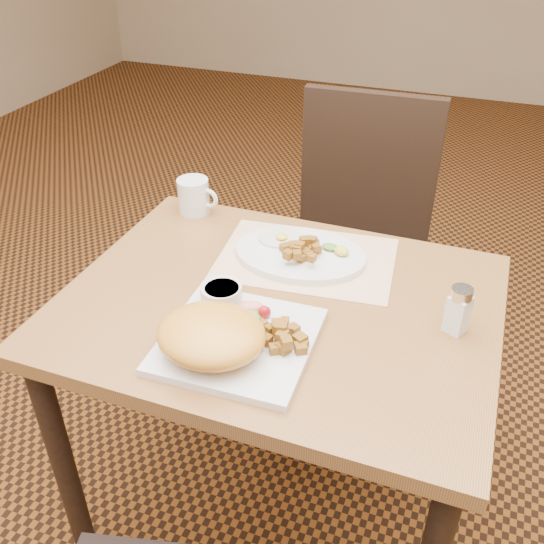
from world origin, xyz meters
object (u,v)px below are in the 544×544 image
at_px(table, 278,340).
at_px(plate_oval, 300,254).
at_px(salt_shaker, 458,309).
at_px(coffee_mug, 194,196).
at_px(chair_far, 356,240).
at_px(plate_square, 238,341).

height_order(table, plate_oval, plate_oval).
height_order(table, salt_shaker, salt_shaker).
relative_size(salt_shaker, coffee_mug, 0.89).
relative_size(chair_far, salt_shaker, 9.70).
bearing_deg(plate_square, coffee_mug, 124.98).
height_order(plate_square, coffee_mug, coffee_mug).
bearing_deg(plate_oval, salt_shaker, -21.43).
height_order(chair_far, plate_oval, chair_far).
xyz_separation_m(chair_far, salt_shaker, (0.33, -0.62, 0.26)).
bearing_deg(plate_square, chair_far, 86.73).
bearing_deg(chair_far, plate_square, 85.01).
distance_m(table, plate_square, 0.20).
height_order(plate_oval, coffee_mug, coffee_mug).
relative_size(table, salt_shaker, 9.00).
bearing_deg(salt_shaker, coffee_mug, 159.17).
bearing_deg(chair_far, plate_oval, 84.47).
bearing_deg(plate_oval, chair_far, 86.19).
bearing_deg(coffee_mug, plate_square, -55.02).
xyz_separation_m(plate_square, salt_shaker, (0.38, 0.19, 0.04)).
bearing_deg(chair_far, salt_shaker, 116.53).
bearing_deg(chair_far, coffee_mug, 42.92).
height_order(plate_oval, salt_shaker, salt_shaker).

